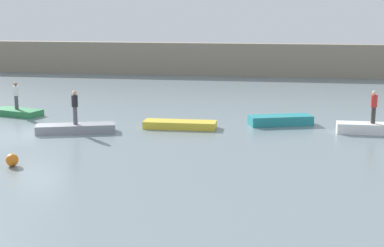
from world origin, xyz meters
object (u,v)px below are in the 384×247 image
rowboat_teal (281,120)px  person_white_shirt (16,94)px  rowboat_green (17,112)px  rowboat_white (372,128)px  person_dark_shirt (75,106)px  mooring_buoy (12,160)px  rowboat_grey (76,128)px  rowboat_yellow (180,125)px  person_red_shirt (374,105)px

rowboat_teal → person_white_shirt: bearing=160.4°
rowboat_green → rowboat_teal: bearing=15.5°
rowboat_white → person_dark_shirt: person_dark_shirt is taller
person_white_shirt → mooring_buoy: person_white_shirt is taller
rowboat_green → person_dark_shirt: size_ratio=1.74×
rowboat_grey → rowboat_white: bearing=-9.5°
rowboat_yellow → person_dark_shirt: bearing=-159.7°
person_red_shirt → mooring_buoy: size_ratio=3.29×
rowboat_yellow → mooring_buoy: bearing=-123.3°
rowboat_green → rowboat_yellow: 10.38m
rowboat_white → person_dark_shirt: size_ratio=2.05×
person_dark_shirt → rowboat_yellow: bearing=21.2°
rowboat_grey → rowboat_yellow: bearing=3.4°
rowboat_green → person_red_shirt: (20.01, -1.85, 1.27)m
rowboat_yellow → person_red_shirt: bearing=0.5°
rowboat_teal → person_red_shirt: size_ratio=2.02×
person_red_shirt → rowboat_teal: bearing=162.4°
mooring_buoy → rowboat_teal: bearing=43.8°
person_dark_shirt → rowboat_teal: bearing=19.6°
person_white_shirt → mooring_buoy: 11.61m
rowboat_green → rowboat_yellow: rowboat_yellow is taller
rowboat_green → person_red_shirt: size_ratio=1.78×
rowboat_yellow → rowboat_white: size_ratio=1.08×
person_red_shirt → mooring_buoy: person_red_shirt is taller
rowboat_white → mooring_buoy: 17.48m
rowboat_yellow → rowboat_teal: 5.50m
rowboat_white → mooring_buoy: rowboat_white is taller
rowboat_white → person_dark_shirt: (-14.89, -2.20, 1.13)m
rowboat_yellow → rowboat_white: (9.85, 0.24, 0.07)m
person_red_shirt → person_white_shirt: (-20.01, 1.85, -0.21)m
person_dark_shirt → person_red_shirt: bearing=8.4°
rowboat_teal → mooring_buoy: size_ratio=6.63×
rowboat_yellow → person_dark_shirt: size_ratio=2.23×
person_red_shirt → rowboat_white: bearing=0.0°
rowboat_green → person_red_shirt: bearing=11.6°
rowboat_white → person_white_shirt: size_ratio=2.21×
rowboat_white → mooring_buoy: bearing=-149.5°
rowboat_yellow → person_white_shirt: size_ratio=2.40×
rowboat_green → mooring_buoy: (4.83, -10.51, 0.07)m
rowboat_teal → rowboat_green: bearing=160.4°
rowboat_green → person_dark_shirt: (5.12, -4.05, 1.21)m
person_white_shirt → mooring_buoy: size_ratio=3.13×
person_red_shirt → mooring_buoy: 17.53m
rowboat_teal → mooring_buoy: bearing=-154.4°
rowboat_green → rowboat_teal: rowboat_teal is taller
rowboat_yellow → rowboat_white: rowboat_white is taller
rowboat_teal → rowboat_white: 4.84m
rowboat_yellow → person_red_shirt: person_red_shirt is taller
person_red_shirt → mooring_buoy: (-15.19, -8.66, -1.20)m
mooring_buoy → rowboat_green: bearing=114.7°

